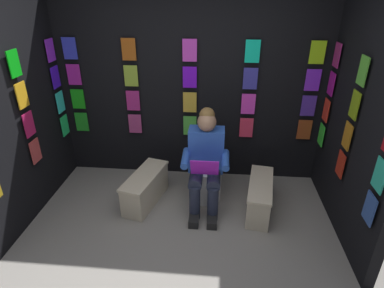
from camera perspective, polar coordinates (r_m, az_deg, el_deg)
The scene contains 8 objects.
ground_plane at distance 3.15m, azimuth -3.67°, elevation -22.32°, with size 30.00×30.00×0.00m, color gray.
display_wall_back at distance 4.08m, azimuth -0.29°, elevation 10.25°, with size 3.44×0.14×2.46m.
display_wall_left at distance 3.44m, azimuth 27.93°, elevation 3.96°, with size 0.14×1.80×2.46m.
display_wall_right at distance 3.79m, azimuth -28.80°, elevation 5.67°, with size 0.14×1.80×2.46m.
toilet at distance 3.92m, azimuth 2.55°, elevation -4.94°, with size 0.41×0.55×0.77m.
person_reading at distance 3.59m, azimuth 2.45°, elevation -3.08°, with size 0.52×0.68×1.19m.
comic_longbox_near at distance 3.80m, azimuth 12.00°, elevation -9.19°, with size 0.37×0.81×0.38m.
comic_longbox_far at distance 3.89m, azimuth -8.32°, elevation -7.81°, with size 0.46×0.82×0.38m.
Camera 1 is at (-0.37, 2.05, 2.36)m, focal length 29.79 mm.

